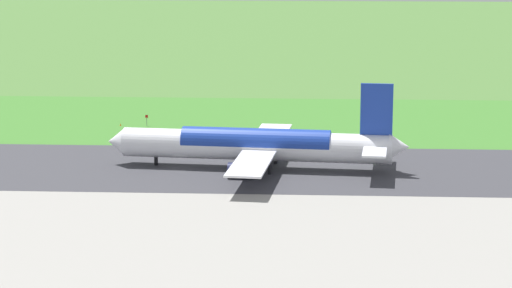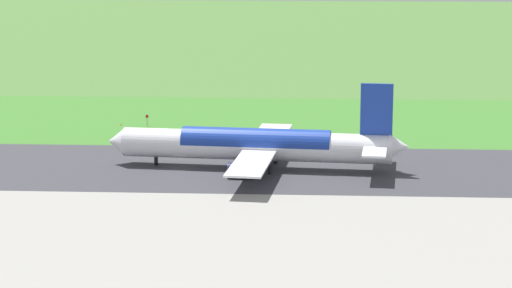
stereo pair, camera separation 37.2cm
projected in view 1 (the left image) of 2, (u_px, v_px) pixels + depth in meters
The scene contains 6 objects.
ground_plane at pixel (181, 168), 188.54m from camera, with size 800.00×800.00×0.00m, color #477233.
runway_asphalt at pixel (181, 168), 188.53m from camera, with size 600.00×36.27×0.06m, color #38383D.
grass_verge_foreground at pixel (201, 129), 223.28m from camera, with size 600.00×80.00×0.04m, color #3C782B.
airliner_main at pixel (258, 145), 186.87m from camera, with size 54.15×44.36×15.88m.
no_stopping_sign at pixel (147, 120), 226.23m from camera, with size 0.60×0.10×2.45m.
traffic_cone_orange at pixel (121, 125), 226.87m from camera, with size 0.40×0.40×0.55m, color orange.
Camera 1 is at (-23.38, 182.54, 43.36)m, focal length 74.06 mm.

